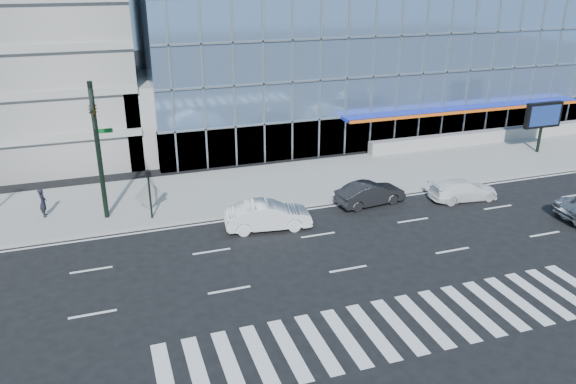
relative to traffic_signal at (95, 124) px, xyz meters
name	(u,v)px	position (x,y,z in m)	size (l,w,h in m)	color
ground	(318,235)	(11.00, -4.57, -6.16)	(160.00, 160.00, 0.00)	black
sidewalk	(275,185)	(11.00, 3.43, -6.09)	(120.00, 8.00, 0.15)	gray
theatre_building	(354,36)	(25.00, 21.43, 1.34)	(42.00, 26.00, 15.00)	#7698C5
ramp_block	(163,116)	(5.00, 13.43, -3.16)	(6.00, 8.00, 6.00)	gray
retaining_wall	(527,132)	(35.00, 7.03, -5.51)	(30.00, 0.80, 1.00)	gray
traffic_signal	(95,124)	(0.00, 0.00, 0.00)	(1.14, 5.74, 8.00)	black
ped_signal_post	(149,187)	(2.50, 0.37, -4.02)	(0.30, 0.33, 3.00)	black
marquee_sign	(543,116)	(33.00, 3.42, -3.10)	(3.20, 0.43, 4.00)	black
white_suv	(463,190)	(21.67, -2.77, -5.52)	(1.81, 4.45, 1.29)	white
white_sedan	(268,216)	(8.61, -2.85, -5.36)	(1.69, 4.86, 1.60)	white
dark_sedan	(370,194)	(15.67, -1.57, -5.44)	(1.54, 4.41, 1.45)	black
pedestrian	(43,203)	(-3.46, 2.72, -5.15)	(0.63, 0.42, 1.74)	black
tilted_panel	(149,195)	(2.53, 1.80, -5.10)	(1.30, 0.06, 1.30)	gray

